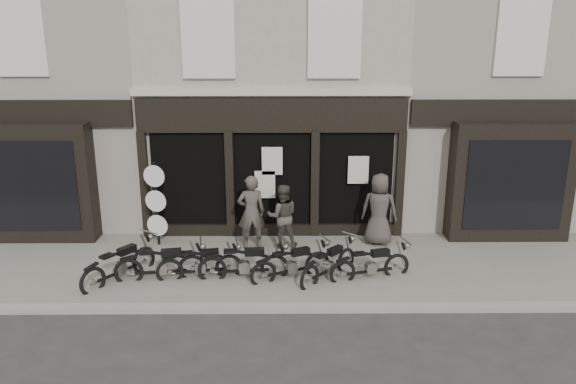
{
  "coord_description": "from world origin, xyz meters",
  "views": [
    {
      "loc": [
        0.31,
        -11.73,
        5.63
      ],
      "look_at": [
        0.41,
        1.6,
        1.74
      ],
      "focal_mm": 35.0,
      "sensor_mm": 36.0,
      "label": 1
    }
  ],
  "objects_px": {
    "motorcycle_0": "(120,267)",
    "motorcycle_4": "(292,266)",
    "advert_sign_post": "(156,208)",
    "motorcycle_3": "(245,266)",
    "man_centre": "(282,216)",
    "motorcycle_6": "(371,267)",
    "motorcycle_2": "(201,267)",
    "man_left": "(251,212)",
    "motorcycle_5": "(329,266)",
    "man_right": "(379,209)",
    "motorcycle_1": "(162,267)"
  },
  "relations": [
    {
      "from": "motorcycle_3",
      "to": "motorcycle_6",
      "type": "xyz_separation_m",
      "value": [
        2.9,
        -0.02,
        -0.02
      ]
    },
    {
      "from": "motorcycle_4",
      "to": "advert_sign_post",
      "type": "height_order",
      "value": "advert_sign_post"
    },
    {
      "from": "motorcycle_0",
      "to": "man_centre",
      "type": "bearing_deg",
      "value": -26.62
    },
    {
      "from": "motorcycle_0",
      "to": "man_left",
      "type": "height_order",
      "value": "man_left"
    },
    {
      "from": "motorcycle_4",
      "to": "man_left",
      "type": "height_order",
      "value": "man_left"
    },
    {
      "from": "motorcycle_0",
      "to": "motorcycle_3",
      "type": "relative_size",
      "value": 0.87
    },
    {
      "from": "motorcycle_0",
      "to": "motorcycle_6",
      "type": "bearing_deg",
      "value": -54.32
    },
    {
      "from": "motorcycle_2",
      "to": "motorcycle_5",
      "type": "xyz_separation_m",
      "value": [
        2.96,
        -0.0,
        0.0
      ]
    },
    {
      "from": "motorcycle_0",
      "to": "advert_sign_post",
      "type": "xyz_separation_m",
      "value": [
        0.42,
        2.11,
        0.75
      ]
    },
    {
      "from": "motorcycle_3",
      "to": "motorcycle_4",
      "type": "xyz_separation_m",
      "value": [
        1.08,
        0.01,
        -0.02
      ]
    },
    {
      "from": "motorcycle_6",
      "to": "man_left",
      "type": "bearing_deg",
      "value": 130.98
    },
    {
      "from": "man_left",
      "to": "advert_sign_post",
      "type": "xyz_separation_m",
      "value": [
        -2.48,
        0.24,
        0.05
      ]
    },
    {
      "from": "motorcycle_4",
      "to": "man_left",
      "type": "relative_size",
      "value": 0.96
    },
    {
      "from": "motorcycle_3",
      "to": "advert_sign_post",
      "type": "distance_m",
      "value": 3.27
    },
    {
      "from": "motorcycle_4",
      "to": "motorcycle_5",
      "type": "relative_size",
      "value": 1.17
    },
    {
      "from": "motorcycle_0",
      "to": "motorcycle_5",
      "type": "distance_m",
      "value": 4.78
    },
    {
      "from": "motorcycle_1",
      "to": "motorcycle_4",
      "type": "distance_m",
      "value": 2.97
    },
    {
      "from": "motorcycle_1",
      "to": "motorcycle_3",
      "type": "bearing_deg",
      "value": -6.95
    },
    {
      "from": "man_centre",
      "to": "advert_sign_post",
      "type": "distance_m",
      "value": 3.29
    },
    {
      "from": "motorcycle_1",
      "to": "motorcycle_4",
      "type": "relative_size",
      "value": 1.11
    },
    {
      "from": "man_centre",
      "to": "advert_sign_post",
      "type": "relative_size",
      "value": 0.71
    },
    {
      "from": "motorcycle_1",
      "to": "man_left",
      "type": "bearing_deg",
      "value": 35.36
    },
    {
      "from": "motorcycle_3",
      "to": "man_right",
      "type": "height_order",
      "value": "man_right"
    },
    {
      "from": "motorcycle_0",
      "to": "man_centre",
      "type": "xyz_separation_m",
      "value": [
        3.7,
        1.96,
        0.56
      ]
    },
    {
      "from": "motorcycle_0",
      "to": "motorcycle_4",
      "type": "bearing_deg",
      "value": -53.82
    },
    {
      "from": "man_left",
      "to": "motorcycle_2",
      "type": "bearing_deg",
      "value": 49.43
    },
    {
      "from": "motorcycle_6",
      "to": "man_left",
      "type": "distance_m",
      "value": 3.46
    },
    {
      "from": "motorcycle_0",
      "to": "man_centre",
      "type": "height_order",
      "value": "man_centre"
    },
    {
      "from": "motorcycle_4",
      "to": "man_right",
      "type": "bearing_deg",
      "value": 17.62
    },
    {
      "from": "motorcycle_3",
      "to": "motorcycle_5",
      "type": "height_order",
      "value": "motorcycle_3"
    },
    {
      "from": "motorcycle_3",
      "to": "motorcycle_6",
      "type": "relative_size",
      "value": 1.09
    },
    {
      "from": "motorcycle_4",
      "to": "man_centre",
      "type": "height_order",
      "value": "man_centre"
    },
    {
      "from": "motorcycle_2",
      "to": "motorcycle_4",
      "type": "bearing_deg",
      "value": -11.97
    },
    {
      "from": "motorcycle_0",
      "to": "man_right",
      "type": "xyz_separation_m",
      "value": [
        6.24,
        2.14,
        0.68
      ]
    },
    {
      "from": "motorcycle_5",
      "to": "motorcycle_0",
      "type": "bearing_deg",
      "value": 133.38
    },
    {
      "from": "motorcycle_2",
      "to": "motorcycle_3",
      "type": "bearing_deg",
      "value": -13.32
    },
    {
      "from": "man_left",
      "to": "man_right",
      "type": "relative_size",
      "value": 1.02
    },
    {
      "from": "motorcycle_0",
      "to": "man_right",
      "type": "bearing_deg",
      "value": -35.66
    },
    {
      "from": "motorcycle_3",
      "to": "motorcycle_6",
      "type": "distance_m",
      "value": 2.9
    },
    {
      "from": "motorcycle_1",
      "to": "man_left",
      "type": "xyz_separation_m",
      "value": [
        1.95,
        1.87,
        0.7
      ]
    },
    {
      "from": "motorcycle_0",
      "to": "advert_sign_post",
      "type": "height_order",
      "value": "advert_sign_post"
    },
    {
      "from": "motorcycle_4",
      "to": "motorcycle_6",
      "type": "relative_size",
      "value": 0.97
    },
    {
      "from": "motorcycle_1",
      "to": "motorcycle_3",
      "type": "height_order",
      "value": "same"
    },
    {
      "from": "man_right",
      "to": "advert_sign_post",
      "type": "relative_size",
      "value": 0.81
    },
    {
      "from": "motorcycle_2",
      "to": "man_left",
      "type": "bearing_deg",
      "value": 47.56
    },
    {
      "from": "motorcycle_1",
      "to": "advert_sign_post",
      "type": "relative_size",
      "value": 0.88
    },
    {
      "from": "motorcycle_1",
      "to": "motorcycle_4",
      "type": "xyz_separation_m",
      "value": [
        2.97,
        0.06,
        -0.02
      ]
    },
    {
      "from": "motorcycle_6",
      "to": "advert_sign_post",
      "type": "bearing_deg",
      "value": 142.55
    },
    {
      "from": "motorcycle_0",
      "to": "motorcycle_5",
      "type": "relative_size",
      "value": 1.14
    },
    {
      "from": "advert_sign_post",
      "to": "man_centre",
      "type": "bearing_deg",
      "value": 9.68
    }
  ]
}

